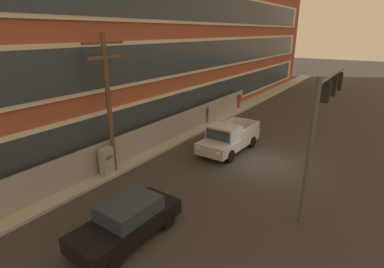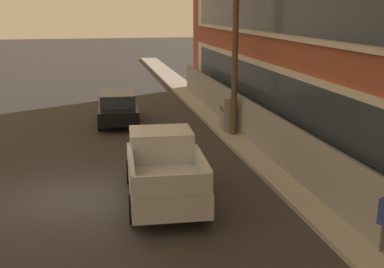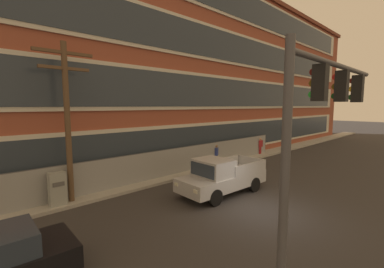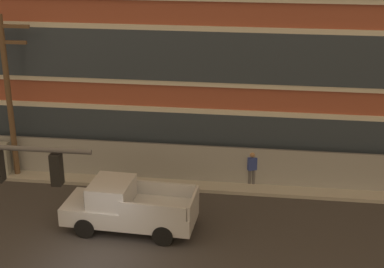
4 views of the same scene
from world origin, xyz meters
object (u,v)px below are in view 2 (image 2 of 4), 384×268
object	(u,v)px
pickup_truck_silver	(163,168)
sedan_black	(118,108)
electrical_cabinet	(227,116)
utility_pole_near_corner	(235,40)

from	to	relation	value
pickup_truck_silver	sedan_black	bearing A→B (deg)	-175.64
sedan_black	electrical_cabinet	distance (m)	5.66
pickup_truck_silver	utility_pole_near_corner	xyz separation A→B (m)	(-6.31, 4.06, 3.33)
utility_pole_near_corner	electrical_cabinet	world-z (taller)	utility_pole_near_corner
utility_pole_near_corner	electrical_cabinet	size ratio (longest dim) A/B	4.47
sedan_black	pickup_truck_silver	bearing A→B (deg)	4.36
utility_pole_near_corner	sedan_black	bearing A→B (deg)	-128.10
sedan_black	utility_pole_near_corner	xyz separation A→B (m)	(3.79, 4.84, 3.47)
pickup_truck_silver	electrical_cabinet	xyz separation A→B (m)	(-6.95, 3.93, -0.09)
pickup_truck_silver	sedan_black	size ratio (longest dim) A/B	1.16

